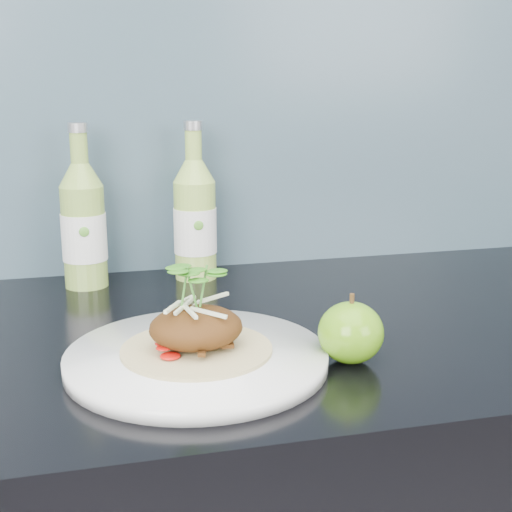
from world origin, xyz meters
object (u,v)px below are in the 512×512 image
Objects in this scene: dinner_plate at (197,358)px; cider_bottle_right at (195,220)px; green_apple at (351,333)px; cider_bottle_left at (84,226)px.

cider_bottle_right is (0.06, 0.34, 0.08)m from dinner_plate.
dinner_plate is at bearing 169.15° from green_apple.
cider_bottle_left is at bearing 107.78° from dinner_plate.
green_apple is (0.16, -0.03, 0.03)m from dinner_plate.
dinner_plate is 0.35m from cider_bottle_right.
green_apple is at bearing -40.27° from cider_bottle_left.
cider_bottle_left and cider_bottle_right have the same top height.
dinner_plate is 1.43× the size of cider_bottle_left.
cider_bottle_right is at bearing 80.59° from dinner_plate.
cider_bottle_left is at bearing 178.32° from cider_bottle_right.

